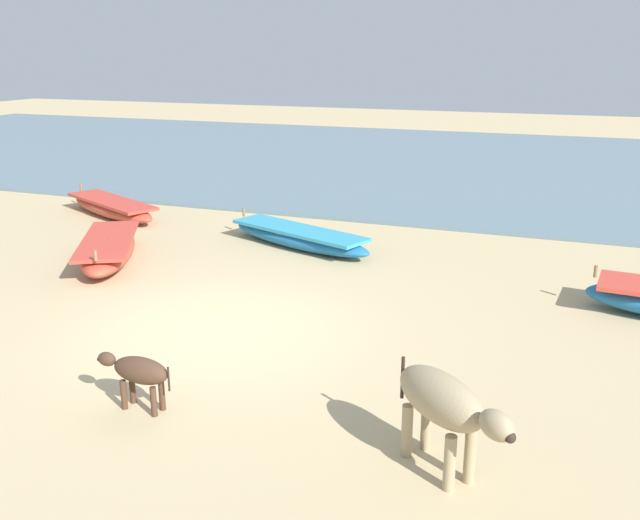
{
  "coord_description": "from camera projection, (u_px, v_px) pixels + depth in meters",
  "views": [
    {
      "loc": [
        4.95,
        -8.64,
        4.16
      ],
      "look_at": [
        0.84,
        2.2,
        0.6
      ],
      "focal_mm": 38.83,
      "sensor_mm": 36.0,
      "label": 1
    }
  ],
  "objects": [
    {
      "name": "fishing_boat_0",
      "position": [
        108.0,
        249.0,
        14.01
      ],
      "size": [
        2.54,
        3.42,
        0.68
      ],
      "rotation": [
        0.0,
        0.0,
        5.23
      ],
      "color": "#B74733",
      "rests_on": "ground"
    },
    {
      "name": "fishing_boat_6",
      "position": [
        112.0,
        207.0,
        17.81
      ],
      "size": [
        3.72,
        2.38,
        0.63
      ],
      "rotation": [
        0.0,
        0.0,
        2.7
      ],
      "color": "#B74733",
      "rests_on": "ground"
    },
    {
      "name": "cow_adult_dun",
      "position": [
        444.0,
        404.0,
        6.88
      ],
      "size": [
        1.44,
        1.27,
        1.07
      ],
      "rotation": [
        0.0,
        0.0,
        5.6
      ],
      "color": "tan",
      "rests_on": "ground"
    },
    {
      "name": "sea_water",
      "position": [
        441.0,
        162.0,
        26.11
      ],
      "size": [
        60.0,
        20.0,
        0.08
      ],
      "primitive_type": "cube",
      "color": "slate",
      "rests_on": "ground"
    },
    {
      "name": "calf_near_dark",
      "position": [
        138.0,
        372.0,
        8.19
      ],
      "size": [
        1.04,
        0.33,
        0.67
      ],
      "rotation": [
        0.0,
        0.0,
        3.09
      ],
      "color": "#4C3323",
      "rests_on": "ground"
    },
    {
      "name": "fishing_boat_4",
      "position": [
        299.0,
        237.0,
        15.02
      ],
      "size": [
        3.87,
        2.15,
        0.62
      ],
      "rotation": [
        0.0,
        0.0,
        2.78
      ],
      "color": "#1E669E",
      "rests_on": "ground"
    },
    {
      "name": "ground",
      "position": [
        218.0,
        331.0,
        10.62
      ],
      "size": [
        80.0,
        80.0,
        0.0
      ],
      "primitive_type": "plane",
      "color": "tan"
    }
  ]
}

